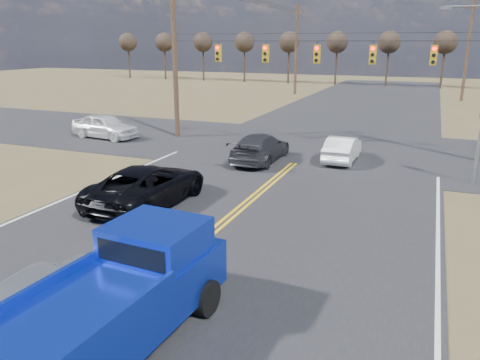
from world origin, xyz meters
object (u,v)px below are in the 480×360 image
at_px(silver_suv, 51,298).
at_px(dgrey_car_queue, 260,148).
at_px(pickup_truck, 119,298).
at_px(white_car_queue, 342,149).
at_px(black_suv, 148,185).
at_px(cross_car_west, 105,126).

height_order(silver_suv, dgrey_car_queue, silver_suv).
bearing_deg(pickup_truck, white_car_queue, 88.83).
bearing_deg(dgrey_car_queue, black_suv, 78.49).
distance_m(black_suv, white_car_queue, 11.08).
distance_m(pickup_truck, dgrey_car_queue, 15.71).
relative_size(silver_suv, black_suv, 0.85).
bearing_deg(silver_suv, pickup_truck, -178.27).
distance_m(white_car_queue, cross_car_west, 15.17).
bearing_deg(dgrey_car_queue, pickup_truck, 99.72).
bearing_deg(silver_suv, cross_car_west, -59.58).
distance_m(pickup_truck, cross_car_west, 22.26).
relative_size(white_car_queue, cross_car_west, 0.87).
xyz_separation_m(white_car_queue, dgrey_car_queue, (-3.93, -1.64, 0.06)).
bearing_deg(pickup_truck, black_suv, 122.61).
height_order(white_car_queue, cross_car_west, cross_car_west).
relative_size(pickup_truck, black_suv, 1.08).
relative_size(pickup_truck, silver_suv, 1.27).
bearing_deg(pickup_truck, dgrey_car_queue, 102.80).
relative_size(pickup_truck, cross_car_west, 1.30).
distance_m(pickup_truck, black_suv, 8.67).
distance_m(black_suv, dgrey_car_queue, 8.11).
bearing_deg(black_suv, pickup_truck, 121.15).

